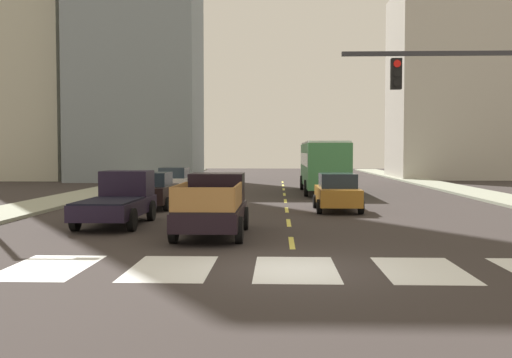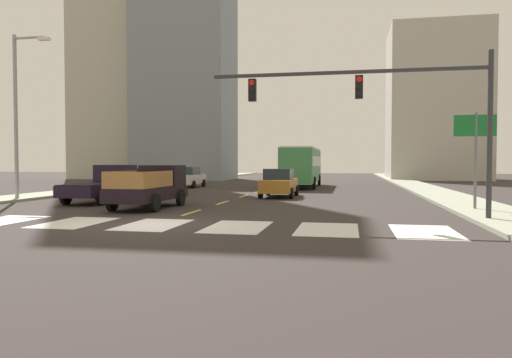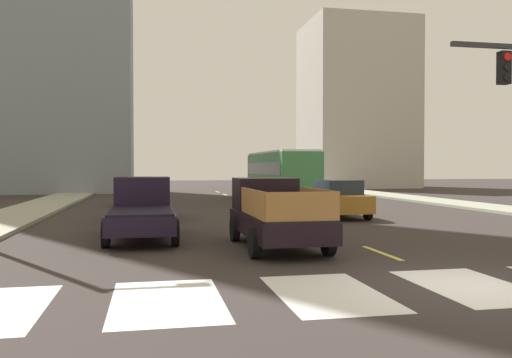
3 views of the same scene
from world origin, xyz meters
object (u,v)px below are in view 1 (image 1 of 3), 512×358
Objects in this scene: pickup_dark at (119,199)px; sedan_near_right at (153,190)px; pickup_stakebed at (213,206)px; city_bus at (323,163)px; sedan_far at (175,181)px; sedan_near_left at (337,192)px.

sedan_near_right is (-0.03, 6.18, -0.06)m from pickup_dark.
city_bus is at bearing 74.16° from pickup_stakebed.
pickup_stakebed is 1.18× the size of sedan_far.
pickup_stakebed is 1.00× the size of pickup_dark.
sedan_near_right and sedan_far have the same top height.
sedan_near_left is 1.00× the size of sedan_near_right.
pickup_stakebed and pickup_dark have the same top height.
city_bus is 9.64m from sedan_far.
pickup_stakebed reaches higher than sedan_near_left.
city_bus is 2.45× the size of sedan_near_left.
sedan_near_right is at bearing 88.82° from pickup_dark.
pickup_dark reaches higher than sedan_near_left.
pickup_stakebed is 1.18× the size of sedan_near_right.
city_bus reaches higher than pickup_stakebed.
pickup_stakebed reaches higher than sedan_near_right.
sedan_near_right is 1.00× the size of sedan_far.
pickup_dark is 1.18× the size of sedan_far.
city_bus is at bearing 49.08° from sedan_near_right.
city_bus is at bearing 60.79° from pickup_dark.
city_bus is (8.88, 16.88, 1.03)m from pickup_dark.
city_bus is at bearing 87.52° from sedan_near_left.
pickup_dark is at bearing 144.63° from pickup_stakebed.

